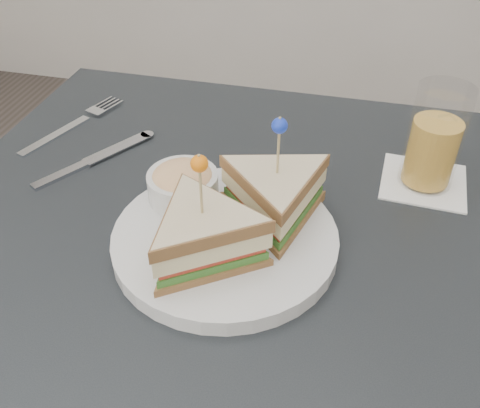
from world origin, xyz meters
name	(u,v)px	position (x,y,z in m)	size (l,w,h in m)	color
table	(231,284)	(0.00, 0.00, 0.67)	(0.80, 0.80, 0.75)	black
plate_meal	(231,217)	(0.00, -0.01, 0.79)	(0.30, 0.29, 0.16)	silver
cutlery_fork	(77,122)	(-0.31, 0.21, 0.75)	(0.09, 0.20, 0.01)	silver
cutlery_knife	(91,161)	(-0.24, 0.11, 0.75)	(0.12, 0.18, 0.01)	silver
drink_set	(434,143)	(0.23, 0.18, 0.81)	(0.12, 0.12, 0.14)	white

